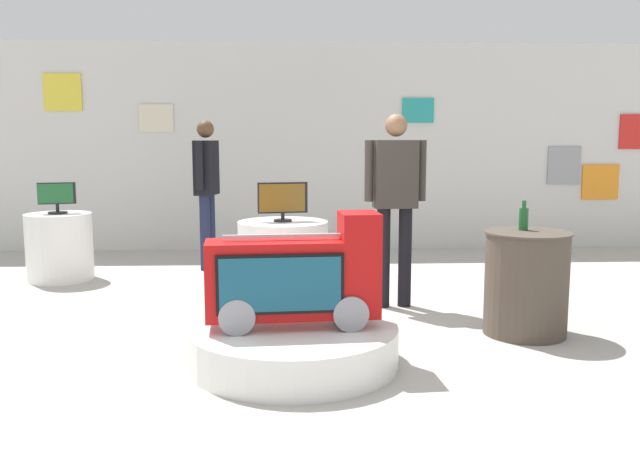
% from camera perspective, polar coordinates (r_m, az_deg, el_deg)
% --- Properties ---
extents(ground_plane, '(30.00, 30.00, 0.00)m').
position_cam_1_polar(ground_plane, '(4.84, -6.84, -10.42)').
color(ground_plane, '#B2ADA3').
extents(back_wall_display, '(12.41, 0.13, 2.82)m').
position_cam_1_polar(back_wall_display, '(9.15, -4.80, 7.21)').
color(back_wall_display, silver).
rests_on(back_wall_display, ground).
extents(main_display_pedestal, '(1.43, 1.43, 0.26)m').
position_cam_1_polar(main_display_pedestal, '(4.55, -2.35, -9.83)').
color(main_display_pedestal, white).
rests_on(main_display_pedestal, ground).
extents(novelty_firetruck_tv, '(1.18, 0.45, 0.77)m').
position_cam_1_polar(novelty_firetruck_tv, '(4.43, -2.09, -4.30)').
color(novelty_firetruck_tv, gray).
rests_on(novelty_firetruck_tv, main_display_pedestal).
extents(display_pedestal_left_rear, '(0.70, 0.70, 0.73)m').
position_cam_1_polar(display_pedestal_left_rear, '(7.70, -21.58, -1.28)').
color(display_pedestal_left_rear, white).
rests_on(display_pedestal_left_rear, ground).
extents(tv_on_left_rear, '(0.38, 0.20, 0.34)m').
position_cam_1_polar(tv_on_left_rear, '(7.63, -21.81, 2.77)').
color(tv_on_left_rear, black).
rests_on(tv_on_left_rear, display_pedestal_left_rear).
extents(display_pedestal_right_rear, '(0.88, 0.88, 0.73)m').
position_cam_1_polar(display_pedestal_right_rear, '(6.49, -3.21, -2.36)').
color(display_pedestal_right_rear, white).
rests_on(display_pedestal_right_rear, ground).
extents(tv_on_right_rear, '(0.49, 0.18, 0.38)m').
position_cam_1_polar(tv_on_right_rear, '(6.40, -3.26, 2.71)').
color(tv_on_right_rear, black).
rests_on(tv_on_right_rear, display_pedestal_right_rear).
extents(side_table_round, '(0.66, 0.66, 0.81)m').
position_cam_1_polar(side_table_round, '(5.40, 17.39, -4.25)').
color(side_table_round, '#4C4238').
rests_on(side_table_round, ground).
extents(bottle_on_side_table, '(0.07, 0.07, 0.23)m').
position_cam_1_polar(bottle_on_side_table, '(5.40, 17.19, 1.06)').
color(bottle_on_side_table, '#195926').
rests_on(bottle_on_side_table, side_table_round).
extents(shopper_browsing_near_truck, '(0.56, 0.23, 1.74)m').
position_cam_1_polar(shopper_browsing_near_truck, '(5.96, 6.51, 3.12)').
color(shopper_browsing_near_truck, black).
rests_on(shopper_browsing_near_truck, ground).
extents(shopper_browsing_rear, '(0.27, 0.55, 1.74)m').
position_cam_1_polar(shopper_browsing_rear, '(7.82, -9.78, 4.15)').
color(shopper_browsing_rear, '#1E233F').
rests_on(shopper_browsing_rear, ground).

